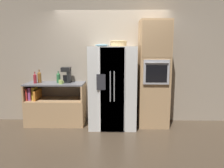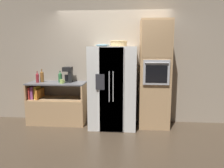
{
  "view_description": "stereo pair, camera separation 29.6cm",
  "coord_description": "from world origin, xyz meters",
  "px_view_note": "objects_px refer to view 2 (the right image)",
  "views": [
    {
      "loc": [
        0.1,
        -4.54,
        1.66
      ],
      "look_at": [
        0.01,
        -0.07,
        0.94
      ],
      "focal_mm": 35.0,
      "sensor_mm": 36.0,
      "label": 1
    },
    {
      "loc": [
        0.39,
        -4.52,
        1.66
      ],
      "look_at": [
        0.01,
        -0.07,
        0.94
      ],
      "focal_mm": 35.0,
      "sensor_mm": 36.0,
      "label": 2
    }
  ],
  "objects_px": {
    "bottle_short": "(37,78)",
    "wicker_basket": "(119,43)",
    "wall_oven": "(155,74)",
    "bottle_wide": "(60,77)",
    "refrigerator": "(113,87)",
    "coffee_maker": "(69,74)",
    "mug": "(62,81)",
    "bottle_tall": "(42,76)",
    "fruit_bowl": "(102,45)"
  },
  "relations": [
    {
      "from": "fruit_bowl",
      "to": "coffee_maker",
      "type": "bearing_deg",
      "value": 171.02
    },
    {
      "from": "wicker_basket",
      "to": "bottle_tall",
      "type": "bearing_deg",
      "value": 173.66
    },
    {
      "from": "wall_oven",
      "to": "bottle_wide",
      "type": "relative_size",
      "value": 8.97
    },
    {
      "from": "wall_oven",
      "to": "coffee_maker",
      "type": "bearing_deg",
      "value": 177.48
    },
    {
      "from": "wall_oven",
      "to": "fruit_bowl",
      "type": "height_order",
      "value": "wall_oven"
    },
    {
      "from": "bottle_tall",
      "to": "bottle_wide",
      "type": "height_order",
      "value": "bottle_tall"
    },
    {
      "from": "fruit_bowl",
      "to": "mug",
      "type": "xyz_separation_m",
      "value": [
        -0.88,
        -0.07,
        -0.77
      ]
    },
    {
      "from": "coffee_maker",
      "to": "bottle_wide",
      "type": "bearing_deg",
      "value": -175.13
    },
    {
      "from": "refrigerator",
      "to": "wall_oven",
      "type": "distance_m",
      "value": 0.92
    },
    {
      "from": "refrigerator",
      "to": "coffee_maker",
      "type": "xyz_separation_m",
      "value": [
        -1.0,
        0.17,
        0.26
      ]
    },
    {
      "from": "bottle_short",
      "to": "mug",
      "type": "height_order",
      "value": "bottle_short"
    },
    {
      "from": "refrigerator",
      "to": "bottle_short",
      "type": "distance_m",
      "value": 1.68
    },
    {
      "from": "wicker_basket",
      "to": "mug",
      "type": "bearing_deg",
      "value": 179.02
    },
    {
      "from": "wicker_basket",
      "to": "coffee_maker",
      "type": "xyz_separation_m",
      "value": [
        -1.12,
        0.21,
        -0.66
      ]
    },
    {
      "from": "wicker_basket",
      "to": "bottle_short",
      "type": "distance_m",
      "value": 1.94
    },
    {
      "from": "fruit_bowl",
      "to": "bottle_tall",
      "type": "relative_size",
      "value": 0.99
    },
    {
      "from": "wicker_basket",
      "to": "bottle_tall",
      "type": "xyz_separation_m",
      "value": [
        -1.73,
        0.19,
        -0.72
      ]
    },
    {
      "from": "wicker_basket",
      "to": "bottle_wide",
      "type": "xyz_separation_m",
      "value": [
        -1.31,
        0.2,
        -0.73
      ]
    },
    {
      "from": "wall_oven",
      "to": "wicker_basket",
      "type": "xyz_separation_m",
      "value": [
        -0.76,
        -0.13,
        0.64
      ]
    },
    {
      "from": "refrigerator",
      "to": "mug",
      "type": "bearing_deg",
      "value": -179.0
    },
    {
      "from": "wicker_basket",
      "to": "bottle_tall",
      "type": "height_order",
      "value": "wicker_basket"
    },
    {
      "from": "bottle_short",
      "to": "wall_oven",
      "type": "bearing_deg",
      "value": 0.67
    },
    {
      "from": "wall_oven",
      "to": "bottle_short",
      "type": "height_order",
      "value": "wall_oven"
    },
    {
      "from": "refrigerator",
      "to": "fruit_bowl",
      "type": "bearing_deg",
      "value": 167.5
    },
    {
      "from": "wall_oven",
      "to": "bottle_short",
      "type": "relative_size",
      "value": 9.02
    },
    {
      "from": "wall_oven",
      "to": "coffee_maker",
      "type": "height_order",
      "value": "wall_oven"
    },
    {
      "from": "wall_oven",
      "to": "wicker_basket",
      "type": "distance_m",
      "value": 1.0
    },
    {
      "from": "wall_oven",
      "to": "bottle_wide",
      "type": "xyz_separation_m",
      "value": [
        -2.07,
        0.07,
        -0.09
      ]
    },
    {
      "from": "bottle_tall",
      "to": "refrigerator",
      "type": "bearing_deg",
      "value": -5.4
    },
    {
      "from": "bottle_short",
      "to": "bottle_wide",
      "type": "relative_size",
      "value": 1.0
    },
    {
      "from": "wall_oven",
      "to": "fruit_bowl",
      "type": "xyz_separation_m",
      "value": [
        -1.1,
        -0.04,
        0.61
      ]
    },
    {
      "from": "refrigerator",
      "to": "bottle_wide",
      "type": "relative_size",
      "value": 6.81
    },
    {
      "from": "refrigerator",
      "to": "wall_oven",
      "type": "bearing_deg",
      "value": 5.84
    },
    {
      "from": "mug",
      "to": "coffee_maker",
      "type": "relative_size",
      "value": 0.34
    },
    {
      "from": "wicker_basket",
      "to": "bottle_wide",
      "type": "relative_size",
      "value": 1.39
    },
    {
      "from": "wall_oven",
      "to": "bottle_tall",
      "type": "height_order",
      "value": "wall_oven"
    },
    {
      "from": "coffee_maker",
      "to": "refrigerator",
      "type": "bearing_deg",
      "value": -9.77
    },
    {
      "from": "wall_oven",
      "to": "coffee_maker",
      "type": "distance_m",
      "value": 1.88
    },
    {
      "from": "fruit_bowl",
      "to": "bottle_wide",
      "type": "distance_m",
      "value": 1.19
    },
    {
      "from": "coffee_maker",
      "to": "wicker_basket",
      "type": "bearing_deg",
      "value": -10.73
    },
    {
      "from": "fruit_bowl",
      "to": "bottle_tall",
      "type": "bearing_deg",
      "value": 175.77
    },
    {
      "from": "bottle_tall",
      "to": "coffee_maker",
      "type": "relative_size",
      "value": 0.85
    },
    {
      "from": "wicker_basket",
      "to": "fruit_bowl",
      "type": "bearing_deg",
      "value": 165.38
    },
    {
      "from": "wicker_basket",
      "to": "mug",
      "type": "height_order",
      "value": "wicker_basket"
    },
    {
      "from": "wall_oven",
      "to": "wicker_basket",
      "type": "height_order",
      "value": "wall_oven"
    },
    {
      "from": "refrigerator",
      "to": "wall_oven",
      "type": "height_order",
      "value": "wall_oven"
    },
    {
      "from": "mug",
      "to": "wall_oven",
      "type": "bearing_deg",
      "value": 3.15
    },
    {
      "from": "bottle_short",
      "to": "wicker_basket",
      "type": "bearing_deg",
      "value": -3.18
    },
    {
      "from": "bottle_short",
      "to": "mug",
      "type": "relative_size",
      "value": 2.16
    },
    {
      "from": "wicker_basket",
      "to": "bottle_short",
      "type": "height_order",
      "value": "wicker_basket"
    }
  ]
}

